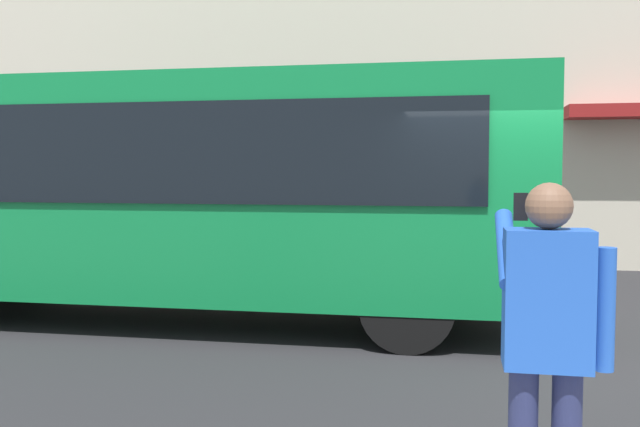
% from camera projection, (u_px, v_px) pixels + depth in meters
% --- Properties ---
extents(ground_plane, '(60.00, 60.00, 0.00)m').
position_uv_depth(ground_plane, '(523.00, 348.00, 7.43)').
color(ground_plane, '#232326').
extents(red_bus, '(9.05, 2.54, 3.08)m').
position_uv_depth(red_bus, '(175.00, 188.00, 8.81)').
color(red_bus, '#0F7238').
rests_on(red_bus, ground_plane).
extents(pedestrian_photographer, '(0.53, 0.52, 1.70)m').
position_uv_depth(pedestrian_photographer, '(547.00, 332.00, 3.28)').
color(pedestrian_photographer, '#1E2347').
rests_on(pedestrian_photographer, sidewalk_curb).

